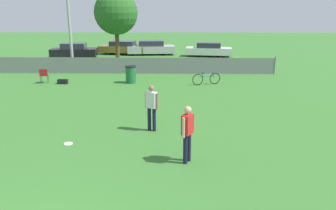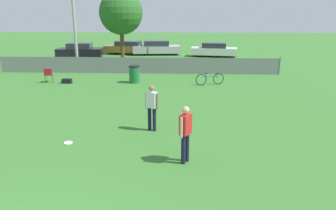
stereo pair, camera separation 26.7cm
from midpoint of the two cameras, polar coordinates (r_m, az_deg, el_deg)
name	(u,v)px [view 1 (the left image)]	position (r m, az deg, el deg)	size (l,w,h in m)	color
fence_backline	(134,66)	(22.69, -6.33, 6.84)	(19.28, 0.07, 1.21)	gray
tree_near_pole	(116,13)	(26.50, -9.34, 15.54)	(3.37, 3.37, 5.69)	brown
player_receiver_white	(152,105)	(11.68, -3.54, -0.02)	(0.48, 0.35, 1.68)	#191933
player_thrower_red	(187,131)	(9.23, 2.57, -4.50)	(0.38, 0.46, 1.68)	#191933
frisbee_disc	(68,144)	(11.31, -17.65, -6.44)	(0.29, 0.29, 0.03)	white
folding_chair_sideline	(44,75)	(20.95, -21.15, 4.96)	(0.55, 0.55, 0.86)	#333338
bicycle_sideline	(206,79)	(19.29, 6.32, 4.56)	(1.68, 0.64, 0.71)	black
trash_bin	(131,74)	(19.76, -6.89, 5.33)	(0.64, 0.64, 1.03)	#1E6638
gear_bag_sideline	(63,82)	(20.48, -18.22, 3.90)	(0.57, 0.31, 0.28)	black
parked_car_dark	(74,51)	(31.19, -16.28, 9.06)	(4.15, 2.10, 1.35)	black
parked_car_tan	(123,48)	(32.83, -8.10, 9.86)	(4.70, 2.39, 1.29)	black
parked_car_silver	(151,48)	(32.34, -3.20, 9.91)	(4.68, 2.27, 1.36)	black
parked_car_white	(209,50)	(31.21, 6.85, 9.55)	(4.37, 2.21, 1.29)	black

